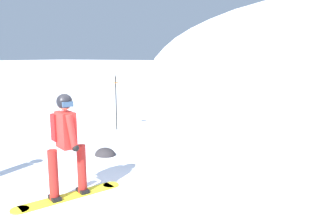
{
  "coord_description": "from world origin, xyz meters",
  "views": [
    {
      "loc": [
        3.45,
        -3.85,
        2.3
      ],
      "look_at": [
        -0.17,
        3.03,
        1.0
      ],
      "focal_mm": 36.04,
      "sensor_mm": 36.0,
      "label": 1
    }
  ],
  "objects": [
    {
      "name": "ground_plane",
      "position": [
        0.0,
        0.0,
        0.0
      ],
      "size": [
        300.0,
        300.0,
        0.0
      ],
      "primitive_type": "plane",
      "color": "white"
    },
    {
      "name": "snowboarder_main",
      "position": [
        -0.46,
        0.04,
        0.92
      ],
      "size": [
        0.89,
        1.72,
        1.71
      ],
      "color": "yellow",
      "rests_on": "ground"
    },
    {
      "name": "piste_marker_near",
      "position": [
        -2.84,
        4.61,
        1.0
      ],
      "size": [
        0.2,
        0.2,
        1.74
      ],
      "color": "black",
      "rests_on": "ground"
    },
    {
      "name": "rock_dark",
      "position": [
        -1.4,
        2.2,
        0.0
      ],
      "size": [
        0.51,
        0.43,
        0.36
      ],
      "color": "#282628",
      "rests_on": "ground"
    }
  ]
}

